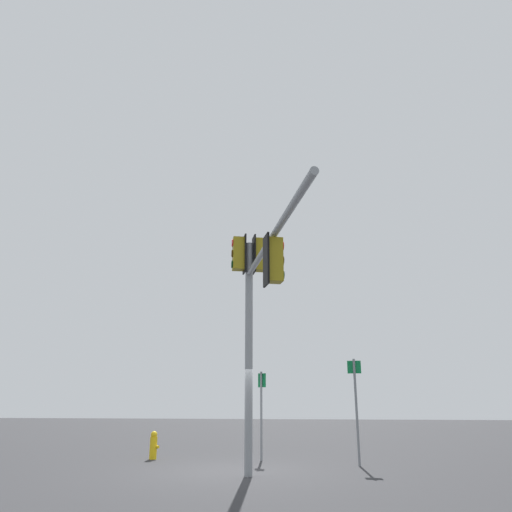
# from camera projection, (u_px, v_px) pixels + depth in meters

# --- Properties ---
(ground_plane) EXTENTS (60.00, 60.00, 0.00)m
(ground_plane) POSITION_uv_depth(u_px,v_px,m) (231.00, 471.00, 12.22)
(ground_plane) COLOR #2D2D30
(signal_mast_assembly) EXTENTS (2.19, 6.28, 6.07)m
(signal_mast_assembly) POSITION_uv_depth(u_px,v_px,m) (256.00, 289.00, 11.65)
(signal_mast_assembly) COLOR gray
(signal_mast_assembly) RESTS_ON ground
(route_sign_primary) EXTENTS (0.39, 0.11, 2.89)m
(route_sign_primary) POSITION_uv_depth(u_px,v_px,m) (356.00, 399.00, 13.63)
(route_sign_primary) COLOR slate
(route_sign_primary) RESTS_ON ground
(fire_hydrant) EXTENTS (0.31, 0.22, 0.81)m
(fire_hydrant) POSITION_uv_depth(u_px,v_px,m) (154.00, 445.00, 14.70)
(fire_hydrant) COLOR yellow
(fire_hydrant) RESTS_ON ground
(route_sign_secondary) EXTENTS (0.25, 0.17, 2.59)m
(route_sign_secondary) POSITION_uv_depth(u_px,v_px,m) (261.00, 406.00, 14.70)
(route_sign_secondary) COLOR slate
(route_sign_secondary) RESTS_ON ground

